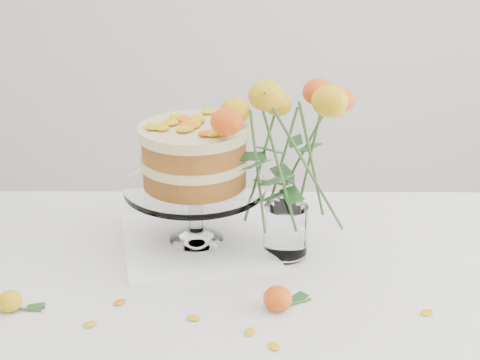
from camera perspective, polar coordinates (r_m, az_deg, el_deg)
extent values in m
cube|color=tan|center=(1.31, 1.67, -10.26)|extent=(1.40, 0.90, 0.04)
cylinder|color=tan|center=(1.92, -18.05, -13.02)|extent=(0.06, 0.06, 0.71)
cube|color=white|center=(1.30, 1.68, -9.41)|extent=(1.42, 0.92, 0.01)
cube|color=white|center=(1.75, 1.32, -4.19)|extent=(1.42, 0.01, 0.20)
cube|color=white|center=(1.46, -3.72, -5.21)|extent=(0.37, 0.37, 0.01)
cylinder|color=white|center=(1.42, -3.80, -2.56)|extent=(0.03, 0.03, 0.10)
cylinder|color=white|center=(1.40, -3.85, -0.54)|extent=(0.30, 0.30, 0.01)
cylinder|color=#9E4D23|center=(1.39, -3.88, 0.51)|extent=(0.25, 0.25, 0.04)
cylinder|color=beige|center=(1.38, -3.92, 1.70)|extent=(0.26, 0.26, 0.02)
cylinder|color=#9E4D23|center=(1.37, -3.95, 2.91)|extent=(0.25, 0.25, 0.04)
cylinder|color=beige|center=(1.36, -3.99, 4.18)|extent=(0.26, 0.26, 0.02)
cylinder|color=white|center=(1.41, 3.86, -6.31)|extent=(0.07, 0.07, 0.01)
cylinder|color=white|center=(1.38, 3.92, -4.25)|extent=(0.09, 0.09, 0.11)
ellipsoid|color=gold|center=(1.30, -19.07, -9.74)|extent=(0.04, 0.04, 0.04)
cylinder|color=#325A24|center=(1.29, -17.70, -10.54)|extent=(0.05, 0.01, 0.00)
ellipsoid|color=#E0410A|center=(1.23, 3.22, -10.05)|extent=(0.05, 0.05, 0.05)
cylinder|color=#325A24|center=(1.26, 4.76, -10.44)|extent=(0.06, 0.03, 0.01)
ellipsoid|color=gold|center=(1.22, -3.99, -11.69)|extent=(0.03, 0.02, 0.00)
ellipsoid|color=gold|center=(1.18, 0.84, -12.84)|extent=(0.03, 0.02, 0.00)
ellipsoid|color=gold|center=(1.15, 2.91, -14.00)|extent=(0.03, 0.02, 0.00)
ellipsoid|color=gold|center=(1.27, -10.22, -10.24)|extent=(0.03, 0.02, 0.00)
ellipsoid|color=gold|center=(1.23, -12.67, -11.95)|extent=(0.03, 0.02, 0.00)
ellipsoid|color=gold|center=(1.27, 15.65, -10.84)|extent=(0.03, 0.02, 0.00)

